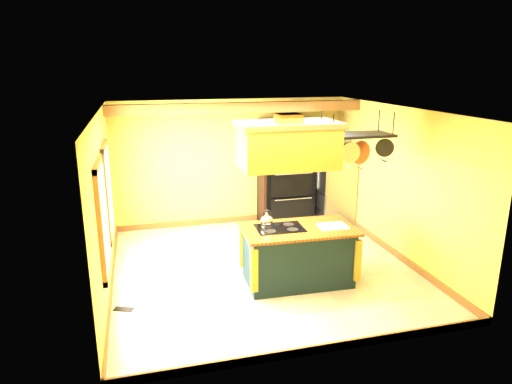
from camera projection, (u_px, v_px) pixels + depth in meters
name	position (u px, v px, depth m)	size (l,w,h in m)	color
floor	(263.00, 268.00, 7.86)	(5.00, 5.00, 0.00)	beige
ceiling	(264.00, 110.00, 7.13)	(5.00, 5.00, 0.00)	white
wall_back	(232.00, 163.00, 9.82)	(5.00, 0.02, 2.70)	gold
wall_front	(322.00, 251.00, 5.16)	(5.00, 0.02, 2.70)	gold
wall_left	(104.00, 204.00, 6.88)	(0.02, 5.00, 2.70)	gold
wall_right	(398.00, 183.00, 8.10)	(0.02, 5.00, 2.70)	gold
ceiling_beam	(240.00, 108.00, 8.74)	(5.00, 0.15, 0.20)	olive
window_near	(103.00, 218.00, 6.13)	(0.06, 1.06, 1.56)	olive
window_far	(108.00, 191.00, 7.43)	(0.06, 1.06, 1.56)	olive
kitchen_island	(298.00, 254.00, 7.26)	(1.80, 1.04, 1.11)	black
range_hood	(288.00, 144.00, 6.73)	(1.51, 0.86, 0.80)	olive
pot_rack	(356.00, 141.00, 7.00)	(1.16, 0.55, 0.84)	black
refrigerator	(333.00, 187.00, 9.93)	(0.72, 0.85, 1.66)	#92949A
hutch	(288.00, 183.00, 10.01)	(1.29, 0.58, 2.28)	black
floor_register	(124.00, 309.00, 6.53)	(0.28, 0.12, 0.01)	black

